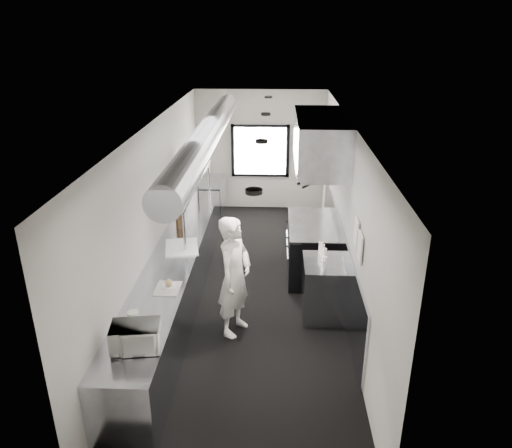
# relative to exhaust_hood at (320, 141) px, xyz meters

# --- Properties ---
(floor) EXTENTS (3.00, 8.00, 0.01)m
(floor) POSITION_rel_exhaust_hood_xyz_m (-1.10, -0.70, -2.39)
(floor) COLOR black
(floor) RESTS_ON ground
(ceiling) EXTENTS (3.00, 8.00, 0.01)m
(ceiling) POSITION_rel_exhaust_hood_xyz_m (-1.10, -0.70, 0.41)
(ceiling) COLOR silver
(ceiling) RESTS_ON wall_back
(wall_back) EXTENTS (3.00, 0.02, 2.80)m
(wall_back) POSITION_rel_exhaust_hood_xyz_m (-1.10, 3.30, -0.99)
(wall_back) COLOR #B4B1AA
(wall_back) RESTS_ON floor
(wall_front) EXTENTS (3.00, 0.02, 2.80)m
(wall_front) POSITION_rel_exhaust_hood_xyz_m (-1.10, -4.70, -0.99)
(wall_front) COLOR #B4B1AA
(wall_front) RESTS_ON floor
(wall_left) EXTENTS (0.02, 8.00, 2.80)m
(wall_left) POSITION_rel_exhaust_hood_xyz_m (-2.60, -0.70, -0.99)
(wall_left) COLOR #B4B1AA
(wall_left) RESTS_ON floor
(wall_right) EXTENTS (0.02, 8.00, 2.80)m
(wall_right) POSITION_rel_exhaust_hood_xyz_m (0.40, -0.70, -0.99)
(wall_right) COLOR #B4B1AA
(wall_right) RESTS_ON floor
(wall_cladding) EXTENTS (0.03, 5.50, 1.10)m
(wall_cladding) POSITION_rel_exhaust_hood_xyz_m (0.38, -0.40, -1.84)
(wall_cladding) COLOR #989CA6
(wall_cladding) RESTS_ON wall_right
(hvac_duct) EXTENTS (0.40, 6.40, 0.40)m
(hvac_duct) POSITION_rel_exhaust_hood_xyz_m (-1.80, -0.30, 0.16)
(hvac_duct) COLOR #979A9F
(hvac_duct) RESTS_ON ceiling
(service_window) EXTENTS (1.36, 0.05, 1.25)m
(service_window) POSITION_rel_exhaust_hood_xyz_m (-1.10, 3.26, -0.99)
(service_window) COLOR white
(service_window) RESTS_ON wall_back
(exhaust_hood) EXTENTS (0.81, 2.20, 0.88)m
(exhaust_hood) POSITION_rel_exhaust_hood_xyz_m (0.00, 0.00, 0.00)
(exhaust_hood) COLOR #989CA6
(exhaust_hood) RESTS_ON ceiling
(prep_counter) EXTENTS (0.70, 6.00, 0.90)m
(prep_counter) POSITION_rel_exhaust_hood_xyz_m (-2.25, -1.20, -1.94)
(prep_counter) COLOR #989CA6
(prep_counter) RESTS_ON floor
(pass_shelf) EXTENTS (0.45, 3.00, 0.68)m
(pass_shelf) POSITION_rel_exhaust_hood_xyz_m (-2.29, 0.30, -0.86)
(pass_shelf) COLOR #989CA6
(pass_shelf) RESTS_ON prep_counter
(range) EXTENTS (0.88, 1.60, 0.94)m
(range) POSITION_rel_exhaust_hood_xyz_m (-0.06, 0.00, -1.92)
(range) COLOR black
(range) RESTS_ON floor
(bottle_station) EXTENTS (0.65, 0.80, 0.90)m
(bottle_station) POSITION_rel_exhaust_hood_xyz_m (0.05, -1.40, -1.94)
(bottle_station) COLOR #989CA6
(bottle_station) RESTS_ON floor
(far_work_table) EXTENTS (0.70, 1.20, 0.90)m
(far_work_table) POSITION_rel_exhaust_hood_xyz_m (-2.25, 2.50, -1.94)
(far_work_table) COLOR #989CA6
(far_work_table) RESTS_ON floor
(notice_sheet_a) EXTENTS (0.02, 0.28, 0.38)m
(notice_sheet_a) POSITION_rel_exhaust_hood_xyz_m (0.37, -1.90, -0.79)
(notice_sheet_a) COLOR white
(notice_sheet_a) RESTS_ON wall_right
(notice_sheet_b) EXTENTS (0.02, 0.28, 0.38)m
(notice_sheet_b) POSITION_rel_exhaust_hood_xyz_m (0.37, -2.25, -0.84)
(notice_sheet_b) COLOR white
(notice_sheet_b) RESTS_ON wall_right
(line_cook) EXTENTS (0.65, 0.77, 1.78)m
(line_cook) POSITION_rel_exhaust_hood_xyz_m (-1.26, -1.88, -1.50)
(line_cook) COLOR white
(line_cook) RESTS_ON floor
(microwave) EXTENTS (0.53, 0.43, 0.29)m
(microwave) POSITION_rel_exhaust_hood_xyz_m (-2.19, -3.55, -1.35)
(microwave) COLOR white
(microwave) RESTS_ON prep_counter
(deli_tub_a) EXTENTS (0.19, 0.19, 0.11)m
(deli_tub_a) POSITION_rel_exhaust_hood_xyz_m (-2.44, -3.52, -1.44)
(deli_tub_a) COLOR silver
(deli_tub_a) RESTS_ON prep_counter
(deli_tub_b) EXTENTS (0.16, 0.16, 0.10)m
(deli_tub_b) POSITION_rel_exhaust_hood_xyz_m (-2.38, -3.00, -1.44)
(deli_tub_b) COLOR silver
(deli_tub_b) RESTS_ON prep_counter
(newspaper) EXTENTS (0.32, 0.40, 0.01)m
(newspaper) POSITION_rel_exhaust_hood_xyz_m (-2.12, -2.27, -1.49)
(newspaper) COLOR beige
(newspaper) RESTS_ON prep_counter
(small_plate) EXTENTS (0.25, 0.25, 0.02)m
(small_plate) POSITION_rel_exhaust_hood_xyz_m (-2.11, -2.22, -1.48)
(small_plate) COLOR silver
(small_plate) RESTS_ON prep_counter
(pastry) EXTENTS (0.10, 0.10, 0.10)m
(pastry) POSITION_rel_exhaust_hood_xyz_m (-2.11, -2.22, -1.43)
(pastry) COLOR tan
(pastry) RESTS_ON small_plate
(cutting_board) EXTENTS (0.62, 0.75, 0.02)m
(cutting_board) POSITION_rel_exhaust_hood_xyz_m (-2.17, -1.00, -1.48)
(cutting_board) COLOR white
(cutting_board) RESTS_ON prep_counter
(knife_block) EXTENTS (0.19, 0.26, 0.26)m
(knife_block) POSITION_rel_exhaust_hood_xyz_m (-2.36, -0.14, -1.36)
(knife_block) COLOR #51351C
(knife_block) RESTS_ON prep_counter
(plate_stack_a) EXTENTS (0.25, 0.25, 0.27)m
(plate_stack_a) POSITION_rel_exhaust_hood_xyz_m (-2.30, -0.38, -0.69)
(plate_stack_a) COLOR silver
(plate_stack_a) RESTS_ON pass_shelf
(plate_stack_b) EXTENTS (0.34, 0.34, 0.33)m
(plate_stack_b) POSITION_rel_exhaust_hood_xyz_m (-2.29, 0.03, -0.66)
(plate_stack_b) COLOR silver
(plate_stack_b) RESTS_ON pass_shelf
(plate_stack_c) EXTENTS (0.32, 0.32, 0.38)m
(plate_stack_c) POSITION_rel_exhaust_hood_xyz_m (-2.30, 0.46, -0.63)
(plate_stack_c) COLOR silver
(plate_stack_c) RESTS_ON pass_shelf
(plate_stack_d) EXTENTS (0.29, 0.29, 0.37)m
(plate_stack_d) POSITION_rel_exhaust_hood_xyz_m (-2.30, 1.07, -0.63)
(plate_stack_d) COLOR silver
(plate_stack_d) RESTS_ON pass_shelf
(squeeze_bottle_a) EXTENTS (0.07, 0.07, 0.17)m
(squeeze_bottle_a) POSITION_rel_exhaust_hood_xyz_m (-0.01, -1.67, -1.41)
(squeeze_bottle_a) COLOR white
(squeeze_bottle_a) RESTS_ON bottle_station
(squeeze_bottle_b) EXTENTS (0.08, 0.08, 0.19)m
(squeeze_bottle_b) POSITION_rel_exhaust_hood_xyz_m (0.02, -1.58, -1.40)
(squeeze_bottle_b) COLOR white
(squeeze_bottle_b) RESTS_ON bottle_station
(squeeze_bottle_c) EXTENTS (0.07, 0.07, 0.20)m
(squeeze_bottle_c) POSITION_rel_exhaust_hood_xyz_m (0.03, -1.35, -1.39)
(squeeze_bottle_c) COLOR white
(squeeze_bottle_c) RESTS_ON bottle_station
(squeeze_bottle_d) EXTENTS (0.07, 0.07, 0.20)m
(squeeze_bottle_d) POSITION_rel_exhaust_hood_xyz_m (0.01, -1.20, -1.39)
(squeeze_bottle_d) COLOR white
(squeeze_bottle_d) RESTS_ON bottle_station
(squeeze_bottle_e) EXTENTS (0.08, 0.08, 0.20)m
(squeeze_bottle_e) POSITION_rel_exhaust_hood_xyz_m (-0.00, -1.10, -1.39)
(squeeze_bottle_e) COLOR white
(squeeze_bottle_e) RESTS_ON bottle_station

